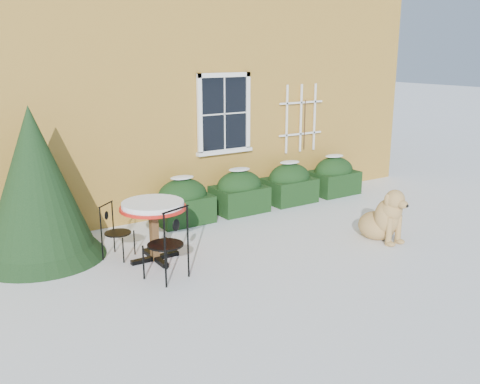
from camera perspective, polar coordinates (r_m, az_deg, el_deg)
ground at (r=8.55m, az=3.71°, el=-7.29°), size 80.00×80.00×0.00m
house at (r=14.13m, az=-13.92°, el=14.46°), size 12.40×8.40×6.40m
hedge_row at (r=11.30m, az=2.68°, el=0.43°), size 4.95×0.80×0.91m
evergreen_shrub at (r=8.92m, az=-20.84°, el=-0.67°), size 2.01×2.01×2.43m
bistro_table at (r=8.39m, az=-9.25°, el=-2.09°), size 1.03×1.03×0.96m
patio_chair_near at (r=7.75m, az=-7.72°, el=-5.42°), size 0.62×0.61×1.10m
patio_chair_far at (r=8.74m, az=-13.13°, el=-4.07°), size 0.55×0.55×0.88m
dog at (r=9.60m, az=15.10°, el=-2.77°), size 0.66×1.09×0.98m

